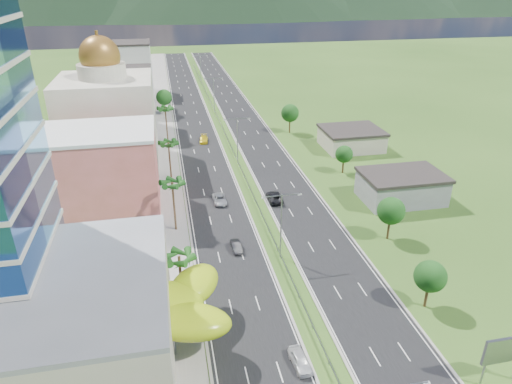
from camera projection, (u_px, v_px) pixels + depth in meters
ground at (298, 298)px, 62.22m from camera, size 500.00×500.00×0.00m
road_left at (192, 118)px, 140.42m from camera, size 11.00×260.00×0.04m
road_right at (240, 115)px, 143.13m from camera, size 11.00×260.00×0.04m
sidewalk_left at (161, 119)px, 138.68m from camera, size 7.00×260.00×0.12m
median_guardrail at (225, 132)px, 125.59m from camera, size 0.10×216.06×0.76m
streetlight_median_b at (281, 220)px, 68.15m from camera, size 6.04×0.25×11.00m
streetlight_median_c at (237, 136)px, 103.51m from camera, size 6.04×0.25×11.00m
streetlight_median_d at (214, 91)px, 143.30m from camera, size 6.04×0.25×11.00m
streetlight_median_e at (200, 66)px, 183.08m from camera, size 6.04×0.25×11.00m
mall_podium at (28, 330)px, 48.74m from camera, size 30.00×24.00×11.00m
lime_canopy at (144, 307)px, 52.90m from camera, size 18.00×15.00×7.40m
pink_shophouse at (101, 173)px, 82.20m from camera, size 20.00×15.00×15.00m
domed_building at (108, 117)px, 100.88m from camera, size 20.00×20.00×28.70m
midrise_grey at (122, 104)px, 124.60m from camera, size 16.00×15.00×16.00m
midrise_beige at (127, 91)px, 144.70m from camera, size 16.00×15.00×13.00m
midrise_white at (129, 70)px, 163.96m from camera, size 16.00×15.00×18.00m
billboard at (506, 351)px, 47.48m from camera, size 5.20×0.35×6.20m
shed_near at (401, 188)px, 88.32m from camera, size 15.00×10.00×5.00m
shed_far at (351, 139)px, 115.33m from camera, size 14.00×12.00×4.40m
palm_tree_b at (179, 259)px, 58.13m from camera, size 3.60×3.60×8.10m
palm_tree_c at (172, 185)px, 75.20m from camera, size 3.60×3.60×9.60m
palm_tree_d at (169, 145)px, 95.94m from camera, size 3.60×3.60×8.60m
palm_tree_e at (165, 110)px, 117.71m from camera, size 3.60×3.60×9.40m
leafy_tree_lfar at (164, 97)px, 140.99m from camera, size 4.90×4.90×8.05m
leafy_tree_ra at (430, 276)px, 58.64m from camera, size 4.20×4.20×6.90m
leafy_tree_rb at (391, 211)px, 74.04m from camera, size 4.55×4.55×7.47m
leafy_tree_rc at (344, 154)px, 99.68m from camera, size 3.85×3.85×6.33m
leafy_tree_rd at (290, 113)px, 124.96m from camera, size 4.90×4.90×8.05m
mountain_ridge at (231, 17)px, 470.92m from camera, size 860.00×140.00×90.00m
car_white_near_left at (300, 360)px, 51.13m from camera, size 2.08×4.44×1.47m
car_dark_left at (236, 246)px, 72.75m from camera, size 1.58×4.01×1.30m
car_silver_mid_left at (220, 199)px, 87.83m from camera, size 2.45×5.13×1.41m
car_yellow_far_left at (204, 139)px, 119.86m from camera, size 2.70×5.29×1.47m
car_dark_far_right at (275, 197)px, 88.61m from camera, size 2.78×5.73×1.57m
motorcycle at (201, 263)px, 68.63m from camera, size 0.72×1.79×1.12m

